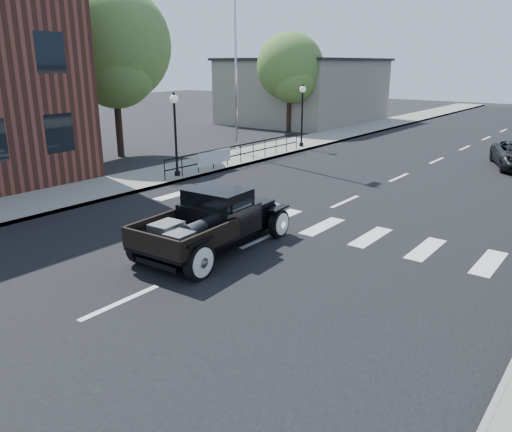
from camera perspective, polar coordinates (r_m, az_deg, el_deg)
The scene contains 13 objects.
ground at distance 12.83m, azimuth -4.59°, elevation -5.08°, with size 120.00×120.00×0.00m, color black.
road at distance 25.55m, azimuth 18.54°, elevation 5.34°, with size 14.00×80.00×0.02m, color black.
road_markings at distance 20.98m, azimuth 13.95°, elevation 3.28°, with size 12.00×60.00×0.06m, color silver, non-canonical shape.
sidewalk_left at distance 29.34m, azimuth 2.63°, elevation 7.75°, with size 3.00×80.00×0.15m, color gray.
low_building_left at distance 43.45m, azimuth 5.53°, elevation 13.95°, with size 10.00×12.00×5.00m, color gray.
railing at distance 24.59m, azimuth -1.76°, elevation 7.30°, with size 0.08×10.00×1.00m, color black, non-canonical shape.
banner at distance 23.08m, azimuth -4.75°, elevation 6.10°, with size 0.04×2.20×0.60m, color silver, non-canonical shape.
lamp_post_b at distance 21.69m, azimuth -9.18°, elevation 9.19°, with size 0.36×0.36×3.55m, color black, non-canonical shape.
lamp_post_c at distance 29.43m, azimuth 5.28°, elevation 11.36°, with size 0.36×0.36×3.55m, color black, non-canonical shape.
flagpole at distance 27.02m, azimuth -2.36°, elevation 20.40°, with size 0.12×0.12×12.49m, color silver.
big_tree_near at distance 27.68m, azimuth -15.85°, elevation 15.47°, with size 5.91×5.91×8.68m, color #4C7030, non-canonical shape.
big_tree_far at distance 37.01m, azimuth 3.86°, elevation 14.97°, with size 4.74×4.74×6.97m, color #4C7030, non-canonical shape.
hotrod_pickup at distance 13.23m, azimuth -4.95°, elevation -0.50°, with size 2.27×4.87×1.69m, color black, non-canonical shape.
Camera 1 is at (8.00, -8.78, 4.83)m, focal length 35.00 mm.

